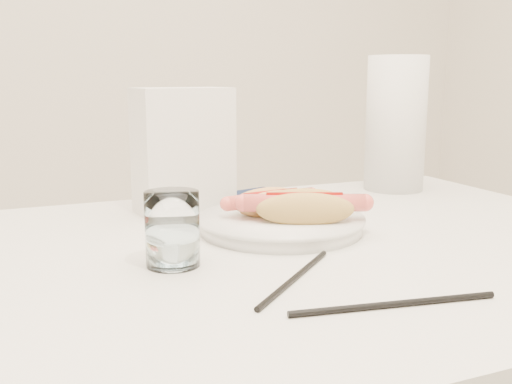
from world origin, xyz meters
name	(u,v)px	position (x,y,z in m)	size (l,w,h in m)	color
table	(267,287)	(0.00, 0.00, 0.69)	(1.20, 0.80, 0.75)	white
plate	(281,225)	(0.05, 0.07, 0.76)	(0.25, 0.25, 0.02)	white
hotdog_left	(271,203)	(0.05, 0.10, 0.79)	(0.16, 0.07, 0.04)	#E2A25A
hotdog_right	(304,208)	(0.07, 0.03, 0.79)	(0.18, 0.12, 0.05)	tan
water_glass	(172,229)	(-0.14, -0.03, 0.80)	(0.07, 0.07, 0.10)	white
chopstick_near	(295,277)	(-0.02, -0.14, 0.75)	(0.01, 0.01, 0.22)	black
chopstick_far	(395,304)	(0.03, -0.25, 0.75)	(0.01, 0.01, 0.23)	black
napkin_box	(183,151)	(-0.05, 0.26, 0.86)	(0.16, 0.09, 0.22)	silver
navy_napkin	(257,200)	(0.10, 0.29, 0.75)	(0.16, 0.16, 0.01)	#121E3A
paper_towel_roll	(396,124)	(0.42, 0.29, 0.89)	(0.12, 0.12, 0.28)	silver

